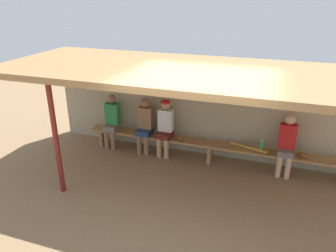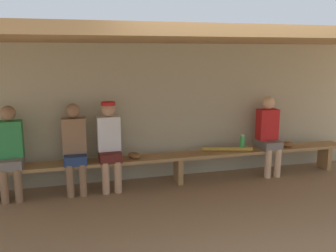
{
  "view_description": "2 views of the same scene",
  "coord_description": "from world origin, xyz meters",
  "px_view_note": "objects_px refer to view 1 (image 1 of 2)",
  "views": [
    {
      "loc": [
        1.25,
        -5.0,
        3.66
      ],
      "look_at": [
        -0.96,
        1.39,
        0.82
      ],
      "focal_mm": 34.73,
      "sensor_mm": 36.0,
      "label": 1
    },
    {
      "loc": [
        -1.64,
        -3.82,
        2.06
      ],
      "look_at": [
        -0.31,
        1.05,
        1.04
      ],
      "focal_mm": 39.1,
      "sensor_mm": 36.0,
      "label": 2
    }
  ],
  "objects_px": {
    "player_in_red": "(287,143)",
    "baseball_glove_worn": "(180,137)",
    "player_with_sunglasses": "(112,119)",
    "player_middle": "(165,126)",
    "player_shirtless_tan": "(145,124)",
    "baseball_glove_dark_brown": "(303,155)",
    "baseball_bat": "(249,148)",
    "support_post": "(56,140)",
    "bench": "(210,146)",
    "water_bottle_green": "(262,146)"
  },
  "relations": [
    {
      "from": "player_with_sunglasses",
      "to": "player_middle",
      "type": "xyz_separation_m",
      "value": [
        1.39,
        0.0,
        0.02
      ]
    },
    {
      "from": "support_post",
      "to": "baseball_glove_worn",
      "type": "distance_m",
      "value": 2.8
    },
    {
      "from": "baseball_bat",
      "to": "bench",
      "type": "bearing_deg",
      "value": -164.37
    },
    {
      "from": "player_shirtless_tan",
      "to": "player_middle",
      "type": "xyz_separation_m",
      "value": [
        0.51,
        0.0,
        0.02
      ]
    },
    {
      "from": "player_shirtless_tan",
      "to": "water_bottle_green",
      "type": "distance_m",
      "value": 2.71
    },
    {
      "from": "support_post",
      "to": "water_bottle_green",
      "type": "height_order",
      "value": "support_post"
    },
    {
      "from": "bench",
      "to": "baseball_glove_worn",
      "type": "distance_m",
      "value": 0.72
    },
    {
      "from": "player_middle",
      "to": "water_bottle_green",
      "type": "xyz_separation_m",
      "value": [
        2.2,
        -0.01,
        -0.16
      ]
    },
    {
      "from": "bench",
      "to": "baseball_bat",
      "type": "relative_size",
      "value": 7.25
    },
    {
      "from": "player_in_red",
      "to": "baseball_bat",
      "type": "distance_m",
      "value": 0.79
    },
    {
      "from": "player_middle",
      "to": "baseball_glove_worn",
      "type": "xyz_separation_m",
      "value": [
        0.37,
        -0.01,
        -0.24
      ]
    },
    {
      "from": "support_post",
      "to": "player_shirtless_tan",
      "type": "relative_size",
      "value": 1.65
    },
    {
      "from": "player_middle",
      "to": "baseball_glove_worn",
      "type": "bearing_deg",
      "value": -1.08
    },
    {
      "from": "player_middle",
      "to": "baseball_bat",
      "type": "height_order",
      "value": "player_middle"
    },
    {
      "from": "baseball_glove_worn",
      "to": "baseball_glove_dark_brown",
      "type": "xyz_separation_m",
      "value": [
        2.67,
        -0.0,
        0.0
      ]
    },
    {
      "from": "baseball_glove_worn",
      "to": "baseball_glove_dark_brown",
      "type": "distance_m",
      "value": 2.67
    },
    {
      "from": "support_post",
      "to": "water_bottle_green",
      "type": "bearing_deg",
      "value": 30.34
    },
    {
      "from": "baseball_glove_worn",
      "to": "baseball_bat",
      "type": "xyz_separation_m",
      "value": [
        1.56,
        0.0,
        -0.01
      ]
    },
    {
      "from": "player_shirtless_tan",
      "to": "baseball_glove_dark_brown",
      "type": "relative_size",
      "value": 5.56
    },
    {
      "from": "player_in_red",
      "to": "baseball_glove_worn",
      "type": "distance_m",
      "value": 2.32
    },
    {
      "from": "water_bottle_green",
      "to": "player_middle",
      "type": "bearing_deg",
      "value": 179.87
    },
    {
      "from": "bench",
      "to": "player_with_sunglasses",
      "type": "height_order",
      "value": "player_with_sunglasses"
    },
    {
      "from": "baseball_bat",
      "to": "water_bottle_green",
      "type": "bearing_deg",
      "value": 15.29
    },
    {
      "from": "player_with_sunglasses",
      "to": "baseball_glove_worn",
      "type": "height_order",
      "value": "player_with_sunglasses"
    },
    {
      "from": "player_shirtless_tan",
      "to": "baseball_glove_dark_brown",
      "type": "xyz_separation_m",
      "value": [
        3.55,
        -0.01,
        -0.22
      ]
    },
    {
      "from": "player_with_sunglasses",
      "to": "baseball_glove_dark_brown",
      "type": "relative_size",
      "value": 5.56
    },
    {
      "from": "baseball_glove_worn",
      "to": "baseball_bat",
      "type": "distance_m",
      "value": 1.56
    },
    {
      "from": "bench",
      "to": "water_bottle_green",
      "type": "distance_m",
      "value": 1.13
    },
    {
      "from": "player_with_sunglasses",
      "to": "baseball_bat",
      "type": "relative_size",
      "value": 1.61
    },
    {
      "from": "water_bottle_green",
      "to": "baseball_glove_worn",
      "type": "distance_m",
      "value": 1.82
    },
    {
      "from": "support_post",
      "to": "bench",
      "type": "relative_size",
      "value": 0.37
    },
    {
      "from": "bench",
      "to": "baseball_glove_dark_brown",
      "type": "relative_size",
      "value": 25.0
    },
    {
      "from": "player_shirtless_tan",
      "to": "baseball_bat",
      "type": "bearing_deg",
      "value": -0.07
    },
    {
      "from": "water_bottle_green",
      "to": "support_post",
      "type": "bearing_deg",
      "value": -149.66
    },
    {
      "from": "bench",
      "to": "player_middle",
      "type": "height_order",
      "value": "player_middle"
    },
    {
      "from": "water_bottle_green",
      "to": "baseball_bat",
      "type": "height_order",
      "value": "water_bottle_green"
    },
    {
      "from": "baseball_glove_dark_brown",
      "to": "support_post",
      "type": "bearing_deg",
      "value": -130.21
    },
    {
      "from": "player_with_sunglasses",
      "to": "support_post",
      "type": "bearing_deg",
      "value": -90.08
    },
    {
      "from": "player_with_sunglasses",
      "to": "baseball_bat",
      "type": "xyz_separation_m",
      "value": [
        3.32,
        -0.0,
        -0.24
      ]
    },
    {
      "from": "player_with_sunglasses",
      "to": "baseball_glove_worn",
      "type": "relative_size",
      "value": 5.56
    },
    {
      "from": "support_post",
      "to": "baseball_glove_dark_brown",
      "type": "height_order",
      "value": "support_post"
    },
    {
      "from": "support_post",
      "to": "player_in_red",
      "type": "relative_size",
      "value": 1.65
    },
    {
      "from": "baseball_glove_worn",
      "to": "player_middle",
      "type": "bearing_deg",
      "value": -115.82
    },
    {
      "from": "player_shirtless_tan",
      "to": "player_in_red",
      "type": "relative_size",
      "value": 1.0
    },
    {
      "from": "bench",
      "to": "player_shirtless_tan",
      "type": "height_order",
      "value": "player_shirtless_tan"
    },
    {
      "from": "bench",
      "to": "player_shirtless_tan",
      "type": "relative_size",
      "value": 4.49
    },
    {
      "from": "baseball_glove_worn",
      "to": "baseball_glove_dark_brown",
      "type": "height_order",
      "value": "same"
    },
    {
      "from": "player_middle",
      "to": "baseball_bat",
      "type": "relative_size",
      "value": 1.62
    },
    {
      "from": "baseball_glove_dark_brown",
      "to": "baseball_bat",
      "type": "xyz_separation_m",
      "value": [
        -1.11,
        0.0,
        -0.01
      ]
    },
    {
      "from": "support_post",
      "to": "player_with_sunglasses",
      "type": "relative_size",
      "value": 1.65
    }
  ]
}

